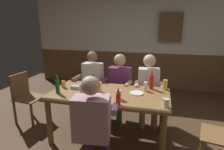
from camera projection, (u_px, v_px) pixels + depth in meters
The scene contains 25 objects.
ground_plane at pixel (106, 144), 2.91m from camera, with size 6.77×6.77×0.00m, color #4C331E.
back_wall_upper at pixel (135, 22), 5.10m from camera, with size 5.64×0.12×1.60m, color silver.
back_wall_wainscot at pixel (134, 69), 5.43m from camera, with size 5.64×0.12×0.96m, color brown.
dining_table at pixel (109, 99), 2.91m from camera, with size 1.76×0.92×0.74m.
person_0 at pixel (91, 82), 3.66m from camera, with size 0.53×0.52×1.24m.
person_1 at pixel (118, 84), 3.54m from camera, with size 0.57×0.53×1.21m.
person_2 at pixel (149, 86), 3.41m from camera, with size 0.53×0.53×1.22m.
person_3 at pixel (93, 119), 2.25m from camera, with size 0.58×0.57×1.21m.
chair_empty_near_left at pixel (26, 96), 3.49m from camera, with size 0.49×0.49×0.88m.
table_candle at pixel (163, 101), 2.50m from camera, with size 0.04×0.04×0.08m, color #F9E08C.
condiment_caddy at pixel (76, 87), 3.06m from camera, with size 0.14×0.10×0.05m, color #B2B7BC.
plate_0 at pixel (137, 93), 2.86m from camera, with size 0.20×0.20×0.01m, color white.
plate_1 at pixel (102, 96), 2.73m from camera, with size 0.26×0.26×0.01m, color white.
bottle_0 at pixel (151, 82), 3.03m from camera, with size 0.07×0.07×0.28m.
bottle_1 at pixel (93, 83), 2.99m from camera, with size 0.07×0.07×0.25m.
bottle_2 at pixel (58, 86), 2.85m from camera, with size 0.06×0.06×0.27m.
bottle_3 at pixel (118, 98), 2.45m from camera, with size 0.06×0.06×0.21m.
pint_glass_0 at pixel (165, 85), 3.01m from camera, with size 0.07×0.07×0.16m, color #E5C64C.
pint_glass_1 at pixel (63, 84), 3.12m from camera, with size 0.06×0.06×0.11m, color gold.
pint_glass_2 at pixel (118, 95), 2.64m from camera, with size 0.08×0.08×0.13m, color white.
pint_glass_3 at pixel (82, 88), 2.88m from camera, with size 0.06×0.06×0.14m, color white.
pint_glass_4 at pixel (146, 86), 2.96m from camera, with size 0.06×0.06×0.14m, color white.
pint_glass_5 at pixel (99, 87), 2.92m from camera, with size 0.08×0.08×0.15m, color #E5C64C.
pint_glass_6 at pixel (166, 103), 2.39m from camera, with size 0.07×0.07×0.11m, color white.
wall_dart_cabinet at pixel (171, 28), 4.80m from camera, with size 0.56×0.15×0.70m.
Camera 1 is at (0.71, -2.43, 1.77)m, focal length 31.10 mm.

